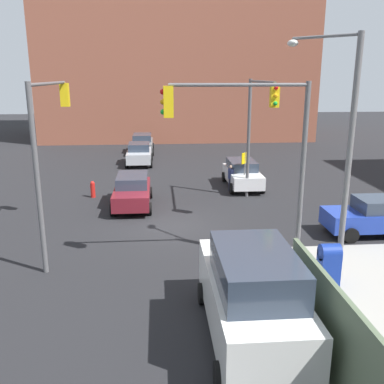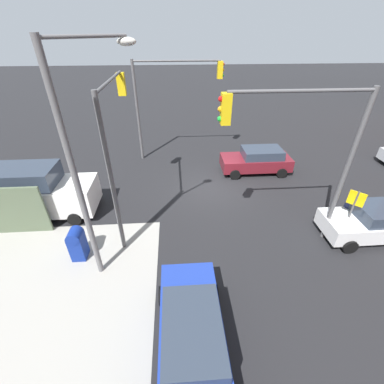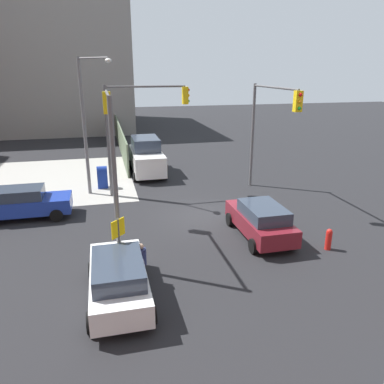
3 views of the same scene
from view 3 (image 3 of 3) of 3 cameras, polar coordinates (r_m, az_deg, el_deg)
ground_plane at (r=19.73m, az=1.58°, el=-3.60°), size 120.00×120.00×0.00m
sidewalk_corner at (r=27.96m, az=-21.67°, el=1.73°), size 12.00×12.00×0.01m
construction_fence at (r=35.94m, az=-10.91°, el=8.09°), size 19.43×0.12×2.40m
building_loft_east at (r=54.27m, az=-23.26°, el=17.05°), size 20.00×24.00×15.04m
traffic_signal_nw_corner at (r=15.41m, az=-12.26°, el=7.67°), size 5.27×0.36×6.50m
traffic_signal_se_corner at (r=22.20m, az=11.58°, el=10.92°), size 5.73×0.36×6.50m
traffic_signal_ne_corner at (r=22.44m, az=-8.00°, el=11.07°), size 0.36×4.98×6.50m
street_lamp_corner at (r=22.75m, az=-15.63°, el=10.93°), size 2.20×1.85×8.00m
warning_sign_two_way at (r=13.53m, az=-11.09°, el=-7.04°), size 0.48×0.48×2.40m
mailbox_blue at (r=24.75m, az=-13.50°, el=2.33°), size 0.56×0.64×1.43m
fire_hydrant at (r=17.00m, az=20.10°, el=-6.72°), size 0.26×0.26×0.94m
coupe_white at (r=12.76m, az=-11.16°, el=-12.72°), size 4.44×2.02×1.62m
coupe_maroon at (r=17.24m, az=10.40°, el=-4.19°), size 4.41×2.02×1.62m
hatchback_blue at (r=20.96m, az=-24.19°, el=-1.46°), size 2.02×4.42×1.62m
van_white_delivery at (r=27.51m, az=-6.97°, el=5.39°), size 5.40×2.32×2.62m
pedestrian_crossing at (r=13.58m, az=-7.69°, el=-10.69°), size 0.36×0.36×1.56m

